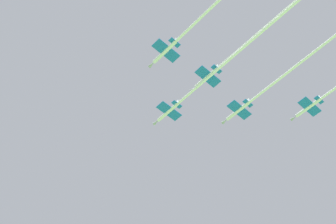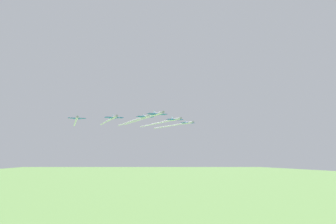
# 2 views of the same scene
# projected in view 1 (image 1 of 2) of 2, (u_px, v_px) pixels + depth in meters

# --- Properties ---
(jet_lead) EXTENTS (42.03, 61.66, 2.54)m
(jet_lead) POSITION_uv_depth(u_px,v_px,m) (218.00, 69.00, 135.01)
(jet_lead) COLOR white
(jet_port_inner) EXTENTS (41.48, 60.86, 2.54)m
(jet_port_inner) POSITION_uv_depth(u_px,v_px,m) (220.00, 0.00, 120.73)
(jet_port_inner) COLOR white
(jet_starboard_inner) EXTENTS (33.32, 48.76, 2.54)m
(jet_starboard_inner) POSITION_uv_depth(u_px,v_px,m) (276.00, 81.00, 137.07)
(jet_starboard_inner) COLOR white
(jet_port_outer) EXTENTS (44.38, 65.15, 2.54)m
(jet_port_outer) POSITION_uv_depth(u_px,v_px,m) (268.00, 25.00, 126.51)
(jet_port_outer) COLOR white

